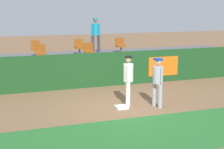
% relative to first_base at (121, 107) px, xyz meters
% --- Properties ---
extents(ground_plane, '(60.00, 60.00, 0.00)m').
position_rel_first_base_xyz_m(ground_plane, '(0.16, 0.05, -0.04)').
color(ground_plane, brown).
extents(grass_foreground_strip, '(18.00, 2.80, 0.01)m').
position_rel_first_base_xyz_m(grass_foreground_strip, '(0.16, -2.46, -0.04)').
color(grass_foreground_strip, '#26662B').
rests_on(grass_foreground_strip, ground_plane).
extents(first_base, '(0.40, 0.40, 0.08)m').
position_rel_first_base_xyz_m(first_base, '(0.00, 0.00, 0.00)').
color(first_base, white).
rests_on(first_base, ground_plane).
extents(player_fielder_home, '(0.50, 0.50, 1.80)m').
position_rel_first_base_xyz_m(player_fielder_home, '(0.35, 0.23, 1.00)').
color(player_fielder_home, white).
rests_on(player_fielder_home, ground_plane).
extents(player_runner_visitor, '(0.41, 0.47, 1.73)m').
position_rel_first_base_xyz_m(player_runner_visitor, '(1.25, -0.24, 0.96)').
color(player_runner_visitor, '#9EA3AD').
rests_on(player_runner_visitor, ground_plane).
extents(field_wall, '(18.00, 0.26, 1.49)m').
position_rel_first_base_xyz_m(field_wall, '(0.18, 3.31, 0.71)').
color(field_wall, '#19471E').
rests_on(field_wall, ground_plane).
extents(bleacher_platform, '(18.00, 4.80, 0.94)m').
position_rel_first_base_xyz_m(bleacher_platform, '(0.16, 5.88, 0.43)').
color(bleacher_platform, '#59595E').
rests_on(bleacher_platform, ground_plane).
extents(seat_back_center, '(0.44, 0.44, 0.84)m').
position_rel_first_base_xyz_m(seat_back_center, '(0.05, 6.55, 1.37)').
color(seat_back_center, '#4C4C51').
rests_on(seat_back_center, bleacher_platform).
extents(seat_front_left, '(0.47, 0.44, 0.84)m').
position_rel_first_base_xyz_m(seat_front_left, '(-2.15, 4.75, 1.37)').
color(seat_front_left, '#4C4C51').
rests_on(seat_front_left, bleacher_platform).
extents(seat_back_left, '(0.46, 0.44, 0.84)m').
position_rel_first_base_xyz_m(seat_back_left, '(-2.17, 6.55, 1.37)').
color(seat_back_left, '#4C4C51').
rests_on(seat_back_left, bleacher_platform).
extents(seat_back_right, '(0.48, 0.44, 0.84)m').
position_rel_first_base_xyz_m(seat_back_right, '(2.37, 6.55, 1.37)').
color(seat_back_right, '#4C4C51').
rests_on(seat_back_right, bleacher_platform).
extents(seat_front_center, '(0.44, 0.44, 0.84)m').
position_rel_first_base_xyz_m(seat_front_center, '(0.10, 4.75, 1.37)').
color(seat_front_center, '#4C4C51').
rests_on(seat_front_center, bleacher_platform).
extents(spectator_hooded, '(0.53, 0.36, 1.89)m').
position_rel_first_base_xyz_m(spectator_hooded, '(1.19, 7.38, 2.00)').
color(spectator_hooded, '#33384C').
rests_on(spectator_hooded, bleacher_platform).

